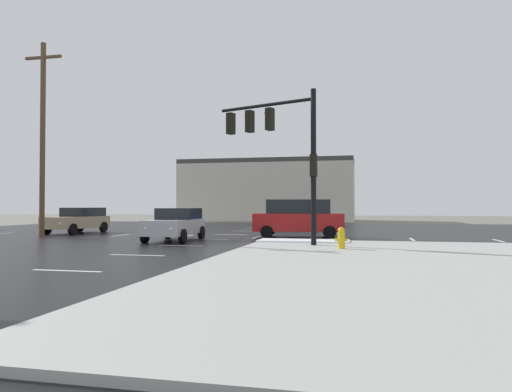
# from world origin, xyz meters

# --- Properties ---
(ground_plane) EXTENTS (120.00, 120.00, 0.00)m
(ground_plane) POSITION_xyz_m (0.00, 0.00, 0.00)
(ground_plane) COLOR slate
(road_asphalt) EXTENTS (44.00, 44.00, 0.02)m
(road_asphalt) POSITION_xyz_m (0.00, 0.00, 0.01)
(road_asphalt) COLOR black
(road_asphalt) RESTS_ON ground_plane
(snow_strip_curbside) EXTENTS (4.00, 1.60, 0.06)m
(snow_strip_curbside) POSITION_xyz_m (5.00, -4.00, 0.17)
(snow_strip_curbside) COLOR white
(snow_strip_curbside) RESTS_ON sidewalk_corner
(lane_markings) EXTENTS (36.15, 36.15, 0.01)m
(lane_markings) POSITION_xyz_m (1.20, -1.38, 0.02)
(lane_markings) COLOR silver
(lane_markings) RESTS_ON road_asphalt
(traffic_signal_mast) EXTENTS (4.44, 1.82, 6.30)m
(traffic_signal_mast) POSITION_xyz_m (4.26, -5.41, 4.44)
(traffic_signal_mast) COLOR black
(traffic_signal_mast) RESTS_ON sidewalk_corner
(fire_hydrant) EXTENTS (0.48, 0.26, 0.79)m
(fire_hydrant) POSITION_xyz_m (6.78, -7.27, 0.54)
(fire_hydrant) COLOR gold
(fire_hydrant) RESTS_ON sidewalk_corner
(strip_building_background) EXTENTS (19.71, 8.00, 6.99)m
(strip_building_background) POSITION_xyz_m (-3.12, 29.57, 3.50)
(strip_building_background) COLOR beige
(strip_building_background) RESTS_ON ground_plane
(suv_red) EXTENTS (4.99, 2.59, 2.03)m
(suv_red) POSITION_xyz_m (4.17, 0.57, 1.09)
(suv_red) COLOR #B21919
(suv_red) RESTS_ON road_asphalt
(sedan_tan) EXTENTS (2.26, 4.63, 1.58)m
(sedan_tan) POSITION_xyz_m (-9.73, 1.50, 0.85)
(sedan_tan) COLOR tan
(sedan_tan) RESTS_ON road_asphalt
(sedan_blue) EXTENTS (4.61, 2.22, 1.58)m
(sedan_blue) POSITION_xyz_m (2.70, 12.14, 0.85)
(sedan_blue) COLOR navy
(sedan_blue) RESTS_ON road_asphalt
(sedan_silver) EXTENTS (2.22, 4.61, 1.58)m
(sedan_silver) POSITION_xyz_m (-1.33, -3.24, 0.85)
(sedan_silver) COLOR #B7BABF
(sedan_silver) RESTS_ON road_asphalt
(utility_pole_mid) EXTENTS (2.20, 0.28, 10.66)m
(utility_pole_mid) POSITION_xyz_m (-9.50, -2.28, 5.55)
(utility_pole_mid) COLOR brown
(utility_pole_mid) RESTS_ON ground_plane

